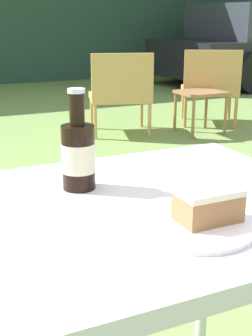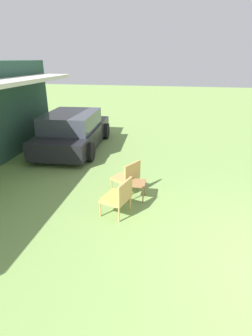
# 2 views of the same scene
# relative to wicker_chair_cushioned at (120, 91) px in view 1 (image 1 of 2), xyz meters

# --- Properties ---
(wicker_chair_cushioned) EXTENTS (0.72, 0.66, 0.82)m
(wicker_chair_cushioned) POSITION_rel_wicker_chair_cushioned_xyz_m (0.00, 0.00, 0.00)
(wicker_chair_cushioned) COLOR tan
(wicker_chair_cushioned) RESTS_ON ground_plane
(wicker_chair_plain) EXTENTS (0.77, 0.73, 0.82)m
(wicker_chair_plain) POSITION_rel_wicker_chair_cushioned_xyz_m (1.06, -0.02, 0.01)
(wicker_chair_plain) COLOR tan
(wicker_chair_plain) RESTS_ON ground_plane
(garden_side_table) EXTENTS (0.43, 0.40, 0.43)m
(garden_side_table) POSITION_rel_wicker_chair_cushioned_xyz_m (0.76, -0.30, -0.07)
(garden_side_table) COLOR #996B42
(garden_side_table) RESTS_ON ground_plane
(patio_table) EXTENTS (0.87, 0.72, 0.75)m
(patio_table) POSITION_rel_wicker_chair_cushioned_xyz_m (-1.46, -3.41, 0.23)
(patio_table) COLOR silver
(patio_table) RESTS_ON ground_plane
(cake_on_plate) EXTENTS (0.24, 0.24, 0.08)m
(cake_on_plate) POSITION_rel_wicker_chair_cushioned_xyz_m (-1.42, -3.57, 0.33)
(cake_on_plate) COLOR white
(cake_on_plate) RESTS_ON patio_table
(cola_bottle_near) EXTENTS (0.08, 0.08, 0.24)m
(cola_bottle_near) POSITION_rel_wicker_chair_cushioned_xyz_m (-1.56, -3.27, 0.39)
(cola_bottle_near) COLOR black
(cola_bottle_near) RESTS_ON patio_table
(fork) EXTENTS (0.18, 0.09, 0.01)m
(fork) POSITION_rel_wicker_chair_cushioned_xyz_m (-1.47, -3.56, 0.31)
(fork) COLOR silver
(fork) RESTS_ON patio_table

